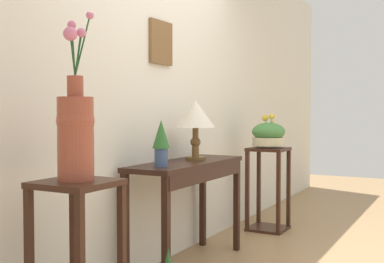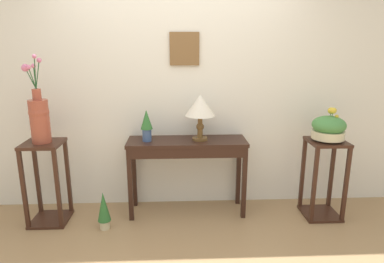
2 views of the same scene
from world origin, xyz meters
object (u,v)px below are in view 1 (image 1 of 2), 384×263
object	(u,v)px
flower_vase_tall_left	(76,128)
pedestal_stand_right	(268,189)
console_table	(190,178)
potted_plant_on_console	(161,141)
table_lamp	(195,117)
planter_bowl_wide_right	(268,134)

from	to	relation	value
flower_vase_tall_left	pedestal_stand_right	size ratio (longest dim) A/B	1.01
console_table	flower_vase_tall_left	bearing A→B (deg)	-175.03
potted_plant_on_console	flower_vase_tall_left	bearing A→B (deg)	-172.88
console_table	table_lamp	size ratio (longest dim) A/B	2.61
potted_plant_on_console	pedestal_stand_right	size ratio (longest dim) A/B	0.39
table_lamp	potted_plant_on_console	xyz separation A→B (m)	(-0.54, -0.02, -0.16)
pedestal_stand_right	planter_bowl_wide_right	xyz separation A→B (m)	(0.00, 0.00, 0.54)
potted_plant_on_console	table_lamp	bearing A→B (deg)	2.16
table_lamp	potted_plant_on_console	size ratio (longest dim) A/B	1.45
pedestal_stand_right	planter_bowl_wide_right	size ratio (longest dim) A/B	2.44
console_table	planter_bowl_wide_right	distance (m)	1.43
console_table	potted_plant_on_console	xyz separation A→B (m)	(-0.40, 0.00, 0.30)
console_table	flower_vase_tall_left	size ratio (longest dim) A/B	1.46
flower_vase_tall_left	table_lamp	bearing A→B (deg)	5.39
table_lamp	flower_vase_tall_left	xyz separation A→B (m)	(-1.53, -0.14, -0.04)
potted_plant_on_console	flower_vase_tall_left	xyz separation A→B (m)	(-0.99, -0.12, 0.12)
console_table	flower_vase_tall_left	xyz separation A→B (m)	(-1.39, -0.12, 0.42)
table_lamp	potted_plant_on_console	world-z (taller)	table_lamp
console_table	potted_plant_on_console	bearing A→B (deg)	179.62
flower_vase_tall_left	planter_bowl_wide_right	world-z (taller)	flower_vase_tall_left
console_table	planter_bowl_wide_right	size ratio (longest dim) A/B	3.61
console_table	flower_vase_tall_left	distance (m)	1.46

